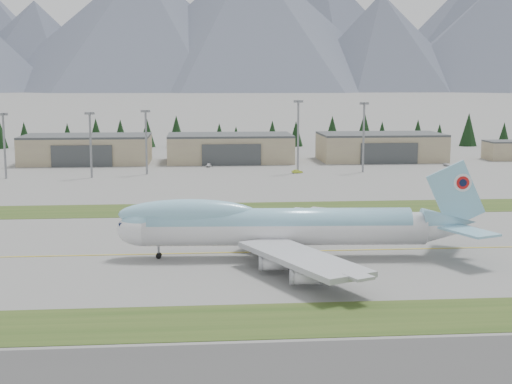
{
  "coord_description": "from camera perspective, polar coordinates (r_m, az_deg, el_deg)",
  "views": [
    {
      "loc": [
        -27.95,
        -127.54,
        31.19
      ],
      "look_at": [
        -15.54,
        20.74,
        8.0
      ],
      "focal_mm": 50.0,
      "sensor_mm": 36.0,
      "label": 1
    }
  ],
  "objects": [
    {
      "name": "hangar_left",
      "position": [
        281.79,
        -13.37,
        3.37
      ],
      "size": [
        48.0,
        26.6,
        10.8
      ],
      "color": "tan",
      "rests_on": "ground"
    },
    {
      "name": "grass_strip_far",
      "position": [
        177.55,
        4.35,
        -1.29
      ],
      "size": [
        400.0,
        18.0,
        0.08
      ],
      "primitive_type": "cube",
      "color": "#2A4318",
      "rests_on": "ground"
    },
    {
      "name": "mountain_ridge_front",
      "position": [
        2304.79,
        -5.36,
        13.45
      ],
      "size": [
        4277.91,
        1165.45,
        485.31
      ],
      "color": "#454A5C",
      "rests_on": "ground"
    },
    {
      "name": "service_vehicle_b",
      "position": [
        244.47,
        3.31,
        1.51
      ],
      "size": [
        3.92,
        2.02,
        1.23
      ],
      "primitive_type": "imported",
      "rotation": [
        0.0,
        0.0,
        1.77
      ],
      "color": "#ADC030",
      "rests_on": "ground"
    },
    {
      "name": "conifer_belt",
      "position": [
        341.51,
        -0.56,
        4.78
      ],
      "size": [
        275.38,
        15.59,
        16.56
      ],
      "color": "black",
      "rests_on": "ground"
    },
    {
      "name": "mountain_ridge_rear",
      "position": [
        3054.83,
        1.72,
        12.98
      ],
      "size": [
        4418.48,
        1066.2,
        533.1
      ],
      "color": "#454A5C",
      "rests_on": "ground"
    },
    {
      "name": "hangar_right",
      "position": [
        288.03,
        9.93,
        3.59
      ],
      "size": [
        48.0,
        26.6,
        10.8
      ],
      "color": "tan",
      "rests_on": "ground"
    },
    {
      "name": "taxiway_line_main",
      "position": [
        134.24,
        7.39,
        -4.65
      ],
      "size": [
        400.0,
        0.4,
        0.02
      ],
      "primitive_type": "cube",
      "color": "gold",
      "rests_on": "ground"
    },
    {
      "name": "service_vehicle_a",
      "position": [
        262.52,
        -3.81,
        2.02
      ],
      "size": [
        2.4,
        4.19,
        1.34
      ],
      "primitive_type": "imported",
      "rotation": [
        0.0,
        0.0,
        -0.22
      ],
      "color": "silver",
      "rests_on": "ground"
    },
    {
      "name": "service_vehicle_c",
      "position": [
        273.67,
        15.03,
        2.01
      ],
      "size": [
        2.58,
        3.89,
        1.05
      ],
      "primitive_type": "imported",
      "rotation": [
        0.0,
        0.0,
        0.34
      ],
      "color": "silver",
      "rests_on": "ground"
    },
    {
      "name": "boeing_747_freighter",
      "position": [
        126.68,
        1.99,
        -2.73
      ],
      "size": [
        66.15,
        57.19,
        17.47
      ],
      "rotation": [
        0.0,
        0.0,
        -0.06
      ],
      "color": "silver",
      "rests_on": "ground"
    },
    {
      "name": "grass_strip_near",
      "position": [
        98.85,
        12.08,
        -9.74
      ],
      "size": [
        400.0,
        14.0,
        0.08
      ],
      "primitive_type": "cube",
      "color": "#2A4318",
      "rests_on": "ground"
    },
    {
      "name": "hangar_center",
      "position": [
        278.94,
        -2.11,
        3.54
      ],
      "size": [
        48.0,
        26.6,
        10.8
      ],
      "color": "tan",
      "rests_on": "ground"
    },
    {
      "name": "control_shed",
      "position": [
        302.97,
        19.21,
        3.18
      ],
      "size": [
        14.0,
        12.0,
        7.6
      ],
      "color": "tan",
      "rests_on": "ground"
    },
    {
      "name": "ground",
      "position": [
        134.24,
        7.39,
        -4.65
      ],
      "size": [
        7000.0,
        7000.0,
        0.0
      ],
      "primitive_type": "plane",
      "color": "slate",
      "rests_on": "ground"
    },
    {
      "name": "floodlight_masts",
      "position": [
        239.05,
        -8.09,
        5.08
      ],
      "size": [
        130.05,
        10.23,
        24.82
      ],
      "color": "gray",
      "rests_on": "ground"
    }
  ]
}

